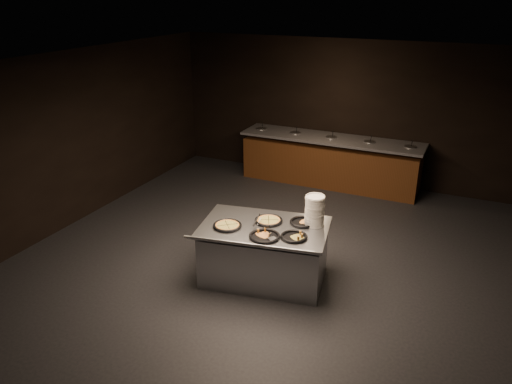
% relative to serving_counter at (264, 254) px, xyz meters
% --- Properties ---
extents(room, '(7.02, 8.02, 2.92)m').
position_rel_serving_counter_xyz_m(room, '(-0.25, 0.34, 1.06)').
color(room, black).
rests_on(room, ground).
extents(salad_bar, '(3.70, 0.83, 1.18)m').
position_rel_serving_counter_xyz_m(salad_bar, '(-0.25, 3.90, 0.04)').
color(salad_bar, '#512813').
rests_on(salad_bar, ground).
extents(serving_counter, '(1.89, 1.40, 0.82)m').
position_rel_serving_counter_xyz_m(serving_counter, '(0.00, 0.00, 0.00)').
color(serving_counter, '#B9BCC1').
rests_on(serving_counter, ground).
extents(plate_stack, '(0.27, 0.27, 0.42)m').
position_rel_serving_counter_xyz_m(plate_stack, '(0.60, 0.32, 0.64)').
color(plate_stack, silver).
rests_on(plate_stack, serving_counter).
extents(pan_veggie_whole, '(0.39, 0.39, 0.04)m').
position_rel_serving_counter_xyz_m(pan_veggie_whole, '(-0.45, -0.23, 0.45)').
color(pan_veggie_whole, black).
rests_on(pan_veggie_whole, serving_counter).
extents(pan_cheese_whole, '(0.39, 0.39, 0.04)m').
position_rel_serving_counter_xyz_m(pan_cheese_whole, '(-0.00, 0.15, 0.45)').
color(pan_cheese_whole, black).
rests_on(pan_cheese_whole, serving_counter).
extents(pan_cheese_slices_a, '(0.36, 0.36, 0.04)m').
position_rel_serving_counter_xyz_m(pan_cheese_slices_a, '(0.44, 0.30, 0.44)').
color(pan_cheese_slices_a, black).
rests_on(pan_cheese_slices_a, serving_counter).
extents(pan_cheese_slices_b, '(0.41, 0.41, 0.04)m').
position_rel_serving_counter_xyz_m(pan_cheese_slices_b, '(0.14, -0.30, 0.44)').
color(pan_cheese_slices_b, black).
rests_on(pan_cheese_slices_b, serving_counter).
extents(pan_veggie_slices, '(0.35, 0.35, 0.04)m').
position_rel_serving_counter_xyz_m(pan_veggie_slices, '(0.49, -0.15, 0.44)').
color(pan_veggie_slices, black).
rests_on(pan_veggie_slices, serving_counter).
extents(server_left, '(0.10, 0.32, 0.15)m').
position_rel_serving_counter_xyz_m(server_left, '(-0.09, -0.01, 0.50)').
color(server_left, '#B9BCC1').
rests_on(server_left, serving_counter).
extents(server_right, '(0.29, 0.28, 0.18)m').
position_rel_serving_counter_xyz_m(server_right, '(0.17, -0.25, 0.51)').
color(server_right, '#B9BCC1').
rests_on(server_right, serving_counter).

